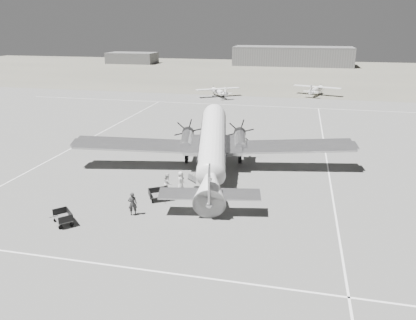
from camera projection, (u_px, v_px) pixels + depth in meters
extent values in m
plane|color=slate|center=(199.00, 186.00, 37.79)|extent=(260.00, 260.00, 0.00)
cube|color=silver|center=(144.00, 270.00, 24.85)|extent=(60.00, 0.15, 0.01)
cube|color=silver|center=(333.00, 197.00, 35.27)|extent=(0.15, 80.00, 0.01)
cube|color=silver|center=(79.00, 144.00, 50.81)|extent=(0.15, 60.00, 0.01)
cube|color=silver|center=(251.00, 106.00, 74.76)|extent=(90.00, 0.15, 0.01)
cube|color=#636053|center=(273.00, 73.00, 125.60)|extent=(260.00, 90.00, 0.01)
cube|color=slate|center=(292.00, 57.00, 146.71)|extent=(42.00, 14.00, 6.00)
cube|color=#4F4F4F|center=(293.00, 47.00, 145.66)|extent=(42.00, 14.00, 0.60)
cube|color=#4F4F4F|center=(132.00, 58.00, 154.98)|extent=(18.00, 10.00, 4.00)
imported|color=#2C2C2C|center=(133.00, 204.00, 31.73)|extent=(0.82, 0.71, 1.91)
imported|color=silver|center=(168.00, 183.00, 35.96)|extent=(0.84, 0.99, 1.80)
imported|color=silver|center=(181.00, 181.00, 36.51)|extent=(0.70, 0.95, 1.79)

